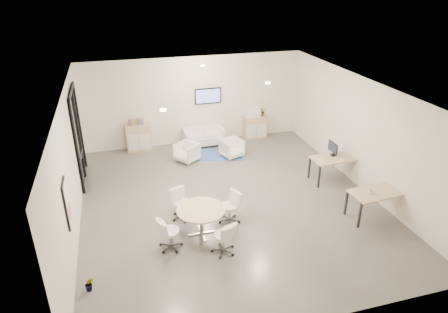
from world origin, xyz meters
TOP-DOWN VIEW (x-y plane):
  - room_shell at (0.00, 0.00)m, footprint 9.60×10.60m
  - glass_door at (-3.95, 2.51)m, footprint 0.09×1.90m
  - artwork at (-3.97, -1.60)m, footprint 0.05×0.54m
  - wall_tv at (0.50, 4.46)m, footprint 0.98×0.06m
  - ceiling_spots at (-0.20, 0.83)m, footprint 3.14×4.14m
  - sideboard_left at (-2.11, 4.25)m, footprint 0.87×0.45m
  - sideboard_right at (2.28, 4.26)m, footprint 0.88×0.43m
  - books at (-2.16, 4.25)m, footprint 0.50×0.14m
  - printer at (2.19, 4.27)m, footprint 0.55×0.47m
  - loveseat at (0.23, 4.13)m, footprint 1.49×0.77m
  - blue_rug at (0.58, 3.11)m, footprint 1.76×1.37m
  - armchair_left at (-0.64, 2.92)m, footprint 0.92×0.93m
  - armchair_right at (0.94, 2.84)m, footprint 0.83×0.80m
  - desk_rear at (3.46, 0.35)m, footprint 1.51×0.82m
  - desk_front at (3.46, -1.78)m, footprint 1.53×0.86m
  - monitor at (3.42, 0.50)m, footprint 0.20×0.50m
  - round_table at (-1.09, -1.28)m, footprint 1.17×1.17m
  - meeting_chairs at (-1.09, -1.28)m, footprint 2.38×2.38m
  - plant_cabinet at (2.56, 4.26)m, footprint 0.32×0.35m
  - plant_floor at (-3.70, -2.54)m, footprint 0.22×0.35m
  - cup at (3.20, -1.82)m, footprint 0.13×0.11m

SIDE VIEW (x-z plane):
  - blue_rug at x=0.58m, z-range 0.00..0.01m
  - plant_floor at x=-3.70m, z-range 0.00..0.15m
  - loveseat at x=0.23m, z-range 0.02..0.58m
  - armchair_right at x=0.94m, z-range 0.00..0.69m
  - armchair_left at x=-0.64m, z-range 0.00..0.70m
  - meeting_chairs at x=-1.09m, z-range 0.00..0.82m
  - sideboard_right at x=2.28m, z-range 0.00..0.88m
  - sideboard_left at x=-2.11m, z-range 0.00..0.98m
  - round_table at x=-1.09m, z-range 0.27..0.98m
  - desk_rear at x=3.46m, z-range 0.30..1.07m
  - desk_front at x=3.46m, z-range 0.31..1.07m
  - cup at x=3.20m, z-range 0.77..0.89m
  - monitor at x=3.42m, z-range 0.78..1.22m
  - plant_cabinet at x=2.56m, z-range 0.88..1.13m
  - printer at x=2.19m, z-range 0.87..1.23m
  - books at x=-2.16m, z-range 0.98..1.20m
  - glass_door at x=-3.95m, z-range 0.08..2.93m
  - artwork at x=-3.97m, z-range 1.03..2.07m
  - room_shell at x=0.00m, z-range -0.80..4.00m
  - wall_tv at x=0.50m, z-range 1.46..2.04m
  - ceiling_spots at x=-0.20m, z-range 3.17..3.20m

